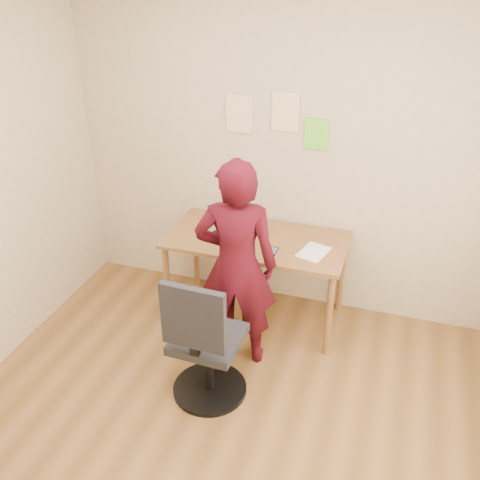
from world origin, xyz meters
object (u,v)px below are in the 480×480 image
(office_chair, at_px, (204,349))
(person, at_px, (236,266))
(phone, at_px, (273,251))
(laptop, at_px, (228,230))
(desk, at_px, (256,248))

(office_chair, height_order, person, person)
(phone, distance_m, person, 0.39)
(laptop, relative_size, office_chair, 0.37)
(desk, bearing_deg, person, -89.43)
(laptop, relative_size, phone, 3.11)
(desk, relative_size, office_chair, 1.41)
(person, bearing_deg, desk, -100.70)
(phone, relative_size, person, 0.08)
(desk, relative_size, person, 0.89)
(office_chair, bearing_deg, laptop, 101.93)
(laptop, height_order, person, person)
(laptop, height_order, phone, laptop)
(desk, relative_size, laptop, 3.77)
(office_chair, relative_size, person, 0.63)
(laptop, bearing_deg, person, -50.71)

